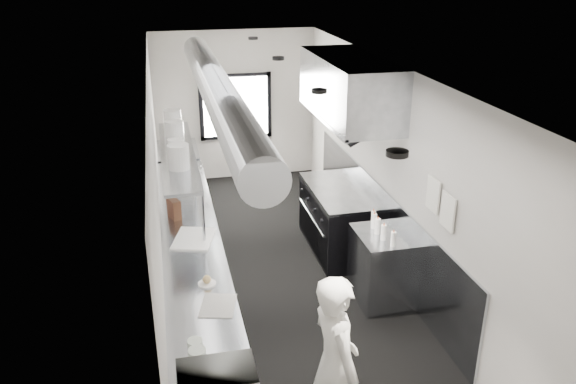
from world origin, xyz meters
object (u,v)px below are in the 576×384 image
squeeze_bottle_d (374,221)px  plate_stack_c (175,134)px  exhaust_hood (349,88)px  bottle_station (382,267)px  plate_stack_d (173,123)px  plate_stack_a (179,157)px  squeeze_bottle_a (393,239)px  knife_block (174,209)px  deli_tub_a (197,355)px  cutting_board (194,238)px  plate_stack_b (176,150)px  deli_tub_b (195,345)px  squeeze_bottle_c (377,226)px  squeeze_bottle_e (373,217)px  line_cook (335,365)px  squeeze_bottle_b (383,232)px  small_plate (207,284)px  range (340,219)px  pass_shelf (178,154)px  far_work_table (179,173)px  prep_counter (195,280)px

squeeze_bottle_d → plate_stack_c: bearing=142.2°
exhaust_hood → squeeze_bottle_d: exhaust_hood is taller
bottle_station → plate_stack_d: 3.66m
plate_stack_a → squeeze_bottle_a: 2.79m
knife_block → squeeze_bottle_d: 2.54m
deli_tub_a → plate_stack_c: 3.90m
cutting_board → plate_stack_b: plate_stack_b is taller
squeeze_bottle_a → squeeze_bottle_d: size_ratio=0.94×
deli_tub_b → knife_block: 2.75m
knife_block → plate_stack_c: size_ratio=0.71×
squeeze_bottle_a → squeeze_bottle_c: bearing=100.3°
plate_stack_c → squeeze_bottle_e: size_ratio=2.19×
squeeze_bottle_a → plate_stack_a: bearing=150.1°
line_cook → knife_block: bearing=11.8°
plate_stack_d → exhaust_hood: bearing=-24.7°
exhaust_hood → squeeze_bottle_e: exhaust_hood is taller
squeeze_bottle_b → squeeze_bottle_a: bearing=-74.2°
exhaust_hood → bottle_station: bearing=-87.8°
bottle_station → deli_tub_a: 3.07m
bottle_station → small_plate: (-2.21, -0.66, 0.46)m
cutting_board → plate_stack_d: 2.25m
plate_stack_c → cutting_board: bearing=-86.7°
small_plate → range: bearing=44.5°
pass_shelf → far_work_table: 2.45m
cutting_board → knife_block: 0.70m
cutting_board → plate_stack_c: (-0.09, 1.58, 0.84)m
line_cook → squeeze_bottle_b: (1.20, 1.97, 0.15)m
small_plate → squeeze_bottle_d: 2.30m
small_plate → squeeze_bottle_d: size_ratio=0.96×
prep_counter → cutting_board: 0.50m
far_work_table → squeeze_bottle_d: bearing=-59.0°
exhaust_hood → deli_tub_a: size_ratio=14.35×
deli_tub_a → squeeze_bottle_e: size_ratio=0.94×
knife_block → squeeze_bottle_c: size_ratio=1.28×
bottle_station → cutting_board: cutting_board is taller
line_cook → squeeze_bottle_e: line_cook is taller
plate_stack_d → squeeze_bottle_b: (2.29, -2.59, -0.77)m
squeeze_bottle_d → plate_stack_a: bearing=159.6°
pass_shelf → squeeze_bottle_e: bearing=-30.5°
pass_shelf → squeeze_bottle_d: bearing=-33.6°
bottle_station → plate_stack_c: 3.34m
pass_shelf → deli_tub_a: 3.60m
small_plate → plate_stack_b: 2.20m
pass_shelf → squeeze_bottle_e: size_ratio=18.33×
range → line_cook: 3.70m
line_cook → knife_block: size_ratio=6.66×
deli_tub_a → squeeze_bottle_a: (2.38, 1.55, 0.04)m
knife_block → squeeze_bottle_d: (2.39, -0.86, -0.03)m
deli_tub_a → plate_stack_b: plate_stack_b is taller
squeeze_bottle_a → plate_stack_b: bearing=144.3°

